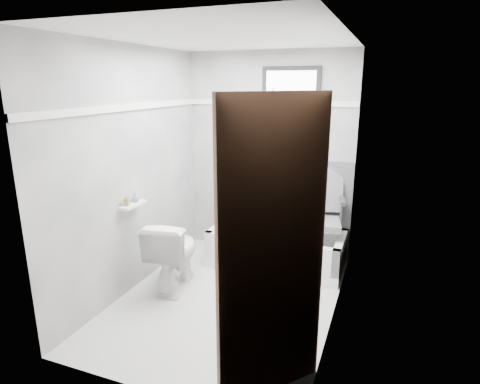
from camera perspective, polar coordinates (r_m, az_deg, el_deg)
The scene contains 19 objects.
floor at distance 4.04m, azimuth -1.84°, elevation -15.06°, with size 2.60×2.60×0.00m, color silver.
ceiling at distance 3.51m, azimuth -2.19°, elevation 21.12°, with size 2.60×2.60×0.00m, color silver.
wall_back at distance 4.79m, azimuth 4.08°, elevation 5.12°, with size 2.00×0.02×2.40m, color slate.
wall_front at distance 2.50m, azimuth -13.72°, elevation -4.92°, with size 2.00×0.02×2.40m, color slate.
wall_left at distance 4.08m, azimuth -15.08°, elevation 2.83°, with size 0.02×2.60×2.40m, color slate.
wall_right at distance 3.34m, azimuth 14.01°, elevation 0.21°, with size 0.02×2.60×2.40m, color slate.
bathtub at distance 4.67m, azimuth 5.24°, elevation -7.89°, with size 1.50×0.70×0.42m, color white, non-canonical shape.
office_chair at distance 4.48m, azimuth 10.86°, elevation -3.31°, with size 0.59×0.59×1.03m, color #5B5A5F, non-canonical shape.
toilet at distance 4.19m, azimuth -9.43°, elevation -8.57°, with size 0.41×0.74×0.73m, color white.
door at distance 2.23m, azimuth 8.80°, elevation -12.81°, with size 0.78×0.78×2.00m, color brown, non-canonical shape.
window at distance 4.63m, azimuth 7.28°, elevation 14.89°, with size 0.66×0.04×0.40m, color black, non-canonical shape.
backerboard at distance 4.80m, azimuth 6.81°, elevation 0.18°, with size 1.50×0.02×0.78m, color #4C4C4F.
trim_back at distance 4.71m, azimuth 4.18°, elevation 12.54°, with size 2.00×0.02×0.06m, color white.
trim_left at distance 3.99m, azimuth -15.55°, elevation 11.54°, with size 0.02×2.60×0.06m, color white.
pole at distance 4.54m, azimuth 5.30°, elevation 2.61°, with size 0.02×0.02×1.95m, color silver.
shelf at distance 4.02m, azimuth -14.97°, elevation -1.78°, with size 0.10×0.32×0.03m, color white.
soap_bottle_a at distance 3.94m, azimuth -15.82°, elevation -1.17°, with size 0.05×0.05×0.11m, color #95834A.
soap_bottle_b at distance 4.05m, azimuth -14.65°, elevation -0.73°, with size 0.07×0.07×0.09m, color teal.
faucet at distance 4.98m, azimuth 1.64°, elevation -2.17°, with size 0.26×0.10×0.16m, color silver, non-canonical shape.
Camera 1 is at (1.36, -3.21, 2.04)m, focal length 30.00 mm.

